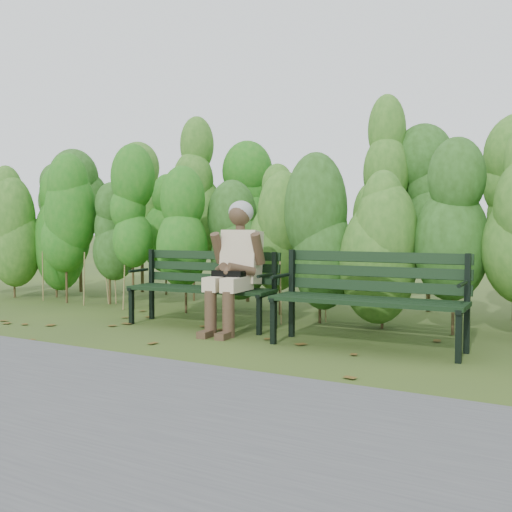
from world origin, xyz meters
The scene contains 7 objects.
ground centered at (0.00, 0.00, 0.00)m, with size 80.00×80.00×0.00m, color #374820.
footpath centered at (0.00, -2.20, 0.01)m, with size 60.00×2.50×0.01m, color #474749.
hedge_band centered at (0.00, 1.86, 1.26)m, with size 11.04×1.67×2.42m.
leaf_litter centered at (-0.20, 0.21, 0.00)m, with size 5.27×2.28×0.01m.
bench_left centered at (-0.73, 0.56, 0.46)m, with size 1.58×0.63×0.77m.
bench_right centered at (1.12, 0.34, 0.48)m, with size 1.64×0.58×0.81m.
seated_woman centered at (-0.28, 0.43, 0.70)m, with size 0.55×0.81×1.28m.
Camera 1 is at (2.77, -4.55, 1.05)m, focal length 42.00 mm.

